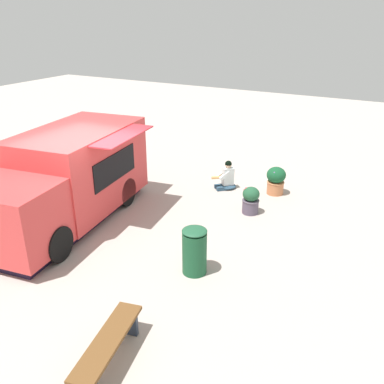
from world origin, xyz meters
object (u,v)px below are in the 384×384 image
food_truck (67,181)px  planter_flowering_near (276,180)px  planter_flowering_far (251,200)px  plaza_bench (108,345)px  person_customer (227,178)px  trash_bin (194,250)px

food_truck → planter_flowering_near: food_truck is taller
planter_flowering_far → plaza_bench: (-5.87, -0.01, -0.02)m
planter_flowering_near → planter_flowering_far: size_ratio=1.12×
person_customer → plaza_bench: bearing=-170.1°
person_customer → plaza_bench: size_ratio=0.50×
planter_flowering_far → trash_bin: 3.12m
person_customer → planter_flowering_near: bearing=-77.0°
food_truck → planter_flowering_near: 5.81m
planter_flowering_far → plaza_bench: bearing=-179.9°
planter_flowering_far → trash_bin: bearing=179.8°
plaza_bench → trash_bin: (2.76, 0.02, 0.15)m
planter_flowering_far → trash_bin: (-3.11, 0.01, 0.13)m
person_customer → trash_bin: bearing=-164.2°
food_truck → plaza_bench: bearing=-130.4°
plaza_bench → person_customer: bearing=9.9°
food_truck → person_customer: 4.67m
plaza_bench → planter_flowering_far: bearing=0.1°
person_customer → planter_flowering_near: (0.33, -1.41, 0.10)m
food_truck → trash_bin: size_ratio=5.26×
person_customer → food_truck: bearing=144.4°
planter_flowering_far → planter_flowering_near: bearing=-6.5°
planter_flowering_near → food_truck: bearing=134.9°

